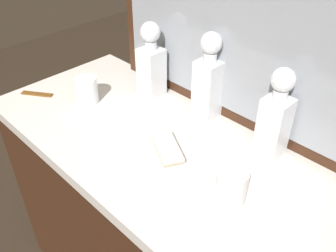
% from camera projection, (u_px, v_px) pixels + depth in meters
% --- Properties ---
extents(dresser, '(1.29, 0.56, 0.84)m').
position_uv_depth(dresser, '(168.00, 236.00, 1.36)').
color(dresser, '#381E11').
rests_on(dresser, ground_plane).
extents(dresser_mirror, '(0.94, 0.03, 0.55)m').
position_uv_depth(dresser_mirror, '(230.00, 36.00, 1.09)').
color(dresser_mirror, '#381E11').
rests_on(dresser_mirror, dresser).
extents(crystal_decanter_far_right, '(0.08, 0.08, 0.27)m').
position_uv_depth(crystal_decanter_far_right, '(151.00, 67.00, 1.30)').
color(crystal_decanter_far_right, white).
rests_on(crystal_decanter_far_right, dresser).
extents(crystal_decanter_center, '(0.07, 0.07, 0.28)m').
position_uv_depth(crystal_decanter_center, '(275.00, 122.00, 1.02)').
color(crystal_decanter_center, white).
rests_on(crystal_decanter_center, dresser).
extents(crystal_decanter_far_left, '(0.08, 0.08, 0.29)m').
position_uv_depth(crystal_decanter_far_left, '(208.00, 84.00, 1.18)').
color(crystal_decanter_far_left, white).
rests_on(crystal_decanter_far_left, dresser).
extents(crystal_tumbler_front, '(0.08, 0.08, 0.09)m').
position_uv_depth(crystal_tumbler_front, '(87.00, 91.00, 1.29)').
color(crystal_tumbler_front, white).
rests_on(crystal_tumbler_front, dresser).
extents(crystal_tumbler_center, '(0.08, 0.08, 0.09)m').
position_uv_depth(crystal_tumbler_center, '(231.00, 187.00, 0.92)').
color(crystal_tumbler_center, white).
rests_on(crystal_tumbler_center, dresser).
extents(silver_brush_center, '(0.16, 0.12, 0.02)m').
position_uv_depth(silver_brush_center, '(167.00, 149.00, 1.08)').
color(silver_brush_center, '#B7A88C').
rests_on(silver_brush_center, dresser).
extents(tortoiseshell_comb, '(0.11, 0.08, 0.01)m').
position_uv_depth(tortoiseshell_comb, '(37.00, 94.00, 1.35)').
color(tortoiseshell_comb, brown).
rests_on(tortoiseshell_comb, dresser).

